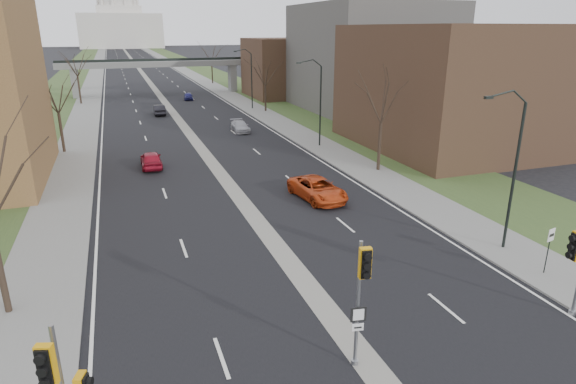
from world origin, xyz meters
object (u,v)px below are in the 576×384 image
car_left_far (159,110)px  car_right_near (317,189)px  car_left_near (151,159)px  speed_limit_sign (549,243)px  car_right_mid (240,126)px  signal_pole_median (362,285)px  car_right_far (188,96)px

car_left_far → car_right_near: (7.26, -40.29, 0.05)m
car_left_near → car_left_far: 27.99m
speed_limit_sign → car_right_near: bearing=100.6°
car_left_near → car_right_near: 16.37m
car_right_near → car_right_mid: 25.04m
speed_limit_sign → car_left_near: 31.57m
signal_pole_median → car_right_mid: (6.40, 42.40, -2.82)m
car_left_far → car_right_near: bearing=101.6°
speed_limit_sign → car_left_far: size_ratio=0.55×
car_right_far → signal_pole_median: bearing=-87.6°
car_right_mid → car_right_far: size_ratio=1.20×
car_right_far → car_right_mid: bearing=-80.4°
car_left_near → car_right_near: car_right_near is taller
signal_pole_median → car_right_near: 18.50m
car_left_far → car_right_near: 40.94m
signal_pole_median → car_left_far: (-1.48, 57.66, -2.73)m
speed_limit_sign → car_right_mid: bearing=85.0°
car_left_far → car_right_mid: car_left_far is taller
car_right_mid → speed_limit_sign: bearing=-80.6°
car_left_far → signal_pole_median: bearing=92.8°
car_left_near → car_left_far: (3.31, 27.79, -0.03)m
car_left_near → speed_limit_sign: bearing=122.9°
car_right_near → car_right_far: (-1.13, 54.07, -0.14)m
car_left_near → car_right_mid: bearing=-131.1°
signal_pole_median → car_right_mid: signal_pole_median is taller
speed_limit_sign → car_right_mid: speed_limit_sign is taller
car_right_near → car_right_far: bearing=83.8°
signal_pole_median → car_left_near: bearing=108.5°
speed_limit_sign → car_right_mid: 39.65m
car_left_near → signal_pole_median: bearing=99.8°
car_right_mid → car_right_far: (-1.75, 29.04, -0.01)m
signal_pole_median → car_right_mid: 42.98m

